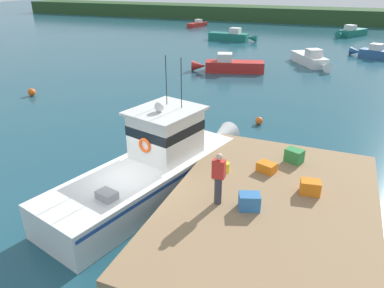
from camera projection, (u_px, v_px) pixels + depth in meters
name	position (u px, v px, depth m)	size (l,w,h in m)	color
ground_plane	(133.00, 203.00, 12.98)	(200.00, 200.00, 0.00)	#1E4C5B
dock	(271.00, 207.00, 10.89)	(6.00, 9.00, 1.20)	#4C3D2D
main_fishing_boat	(156.00, 165.00, 13.43)	(4.51, 9.94, 4.80)	white
crate_stack_mid_dock	(249.00, 201.00, 10.49)	(0.60, 0.44, 0.48)	#3370B2
crate_single_far	(267.00, 167.00, 12.55)	(0.60, 0.44, 0.32)	orange
crate_single_by_cleat	(310.00, 187.00, 11.25)	(0.60, 0.44, 0.44)	orange
crate_stack_near_edge	(294.00, 156.00, 13.19)	(0.60, 0.44, 0.48)	#2D8442
bait_bucket	(225.00, 167.00, 12.53)	(0.32, 0.32, 0.34)	yellow
deckhand_by_the_boat	(218.00, 178.00, 10.50)	(0.36, 0.22, 1.63)	#383842
moored_boat_off_the_point	(379.00, 53.00, 35.94)	(5.40, 2.89, 1.37)	#285184
moored_boat_far_right	(311.00, 59.00, 33.13)	(4.13, 5.63, 1.50)	white
moored_boat_outer_mooring	(351.00, 32.00, 49.43)	(4.12, 5.65, 1.51)	#196B5B
moored_boat_mid_harbor	(232.00, 36.00, 46.07)	(6.18, 1.74, 1.56)	#196B5B
moored_boat_near_channel	(229.00, 65.00, 30.82)	(6.13, 2.89, 1.54)	red
moored_boat_far_left	(197.00, 24.00, 58.93)	(1.96, 4.55, 1.14)	red
mooring_buoy_channel_marker	(32.00, 92.00, 24.61)	(0.51, 0.51, 0.51)	#EA5B19
mooring_buoy_outer	(259.00, 121.00, 19.84)	(0.41, 0.41, 0.41)	#EA5B19
far_shoreline	(312.00, 15.00, 64.74)	(120.00, 8.00, 2.40)	#284723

